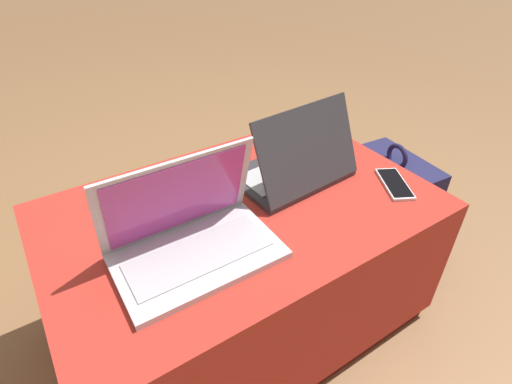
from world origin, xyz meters
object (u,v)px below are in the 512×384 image
at_px(cell_phone, 395,184).
at_px(laptop_far, 295,165).
at_px(laptop_near, 191,235).
at_px(backpack, 388,208).

bearing_deg(cell_phone, laptop_far, -10.72).
distance_m(laptop_far, cell_phone, 0.29).
bearing_deg(laptop_near, backpack, 6.24).
height_order(laptop_near, laptop_far, laptop_near).
bearing_deg(laptop_near, laptop_far, 16.62).
relative_size(laptop_far, cell_phone, 2.04).
height_order(laptop_far, cell_phone, laptop_far).
distance_m(laptop_far, backpack, 0.55).
bearing_deg(backpack, cell_phone, 129.70).
xyz_separation_m(laptop_near, backpack, (0.82, 0.08, -0.32)).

